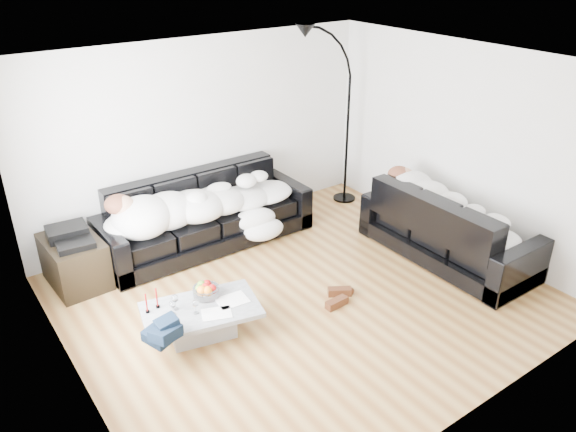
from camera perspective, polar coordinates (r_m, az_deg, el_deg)
ground at (r=6.51m, az=1.55°, el=-8.08°), size 5.00×5.00×0.00m
wall_back at (r=7.66m, az=-8.59°, el=7.99°), size 5.00×0.02×2.60m
wall_left at (r=4.94m, az=-22.19°, el=-4.61°), size 0.02×4.50×2.60m
wall_right at (r=7.55m, az=17.14°, el=6.82°), size 0.02×4.50×2.60m
ceiling at (r=5.47m, az=1.89°, el=14.97°), size 5.00×5.00×0.00m
sofa_back at (r=7.43m, az=-8.33°, el=0.39°), size 2.80×0.97×0.92m
sofa_right at (r=7.31m, az=16.04°, el=-0.91°), size 0.96×2.24×0.91m
sleeper_back at (r=7.31m, az=-8.24°, el=1.65°), size 2.37×0.82×0.47m
sleeper_right at (r=7.23m, az=16.23°, el=0.51°), size 0.81×1.92×0.47m
teal_cushion at (r=7.56m, az=12.00°, el=2.72°), size 0.42×0.38×0.20m
coffee_table at (r=5.90m, az=-8.75°, el=-10.53°), size 1.28×0.92×0.34m
fruit_bowl at (r=5.92m, az=-8.33°, el=-7.37°), size 0.33×0.33×0.17m
wine_glass_a at (r=5.78m, az=-11.39°, el=-8.58°), size 0.09×0.09×0.17m
wine_glass_b at (r=5.71m, az=-11.62°, el=-9.13°), size 0.08×0.08×0.16m
wine_glass_c at (r=5.69m, az=-9.37°, el=-9.08°), size 0.08×0.08×0.16m
candle_left at (r=5.78m, az=-14.18°, el=-8.62°), size 0.05×0.05×0.22m
candle_right at (r=5.82m, az=-13.18°, el=-8.13°), size 0.04×0.04×0.23m
newspaper_a at (r=5.86m, az=-5.69°, el=-8.49°), size 0.34×0.27×0.01m
newspaper_b at (r=5.69m, az=-7.27°, el=-9.76°), size 0.35×0.30×0.01m
navy_jacket at (r=5.36m, az=-12.13°, el=-10.76°), size 0.34×0.29×0.17m
shoes at (r=6.41m, az=5.10°, el=-8.21°), size 0.50×0.40×0.10m
av_cabinet at (r=7.03m, az=-20.84°, el=-4.36°), size 0.62×0.87×0.58m
stereo at (r=6.87m, az=-21.31°, el=-1.81°), size 0.47×0.38×0.13m
floor_lamp at (r=8.45m, az=6.08°, el=9.06°), size 0.92×0.53×2.37m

